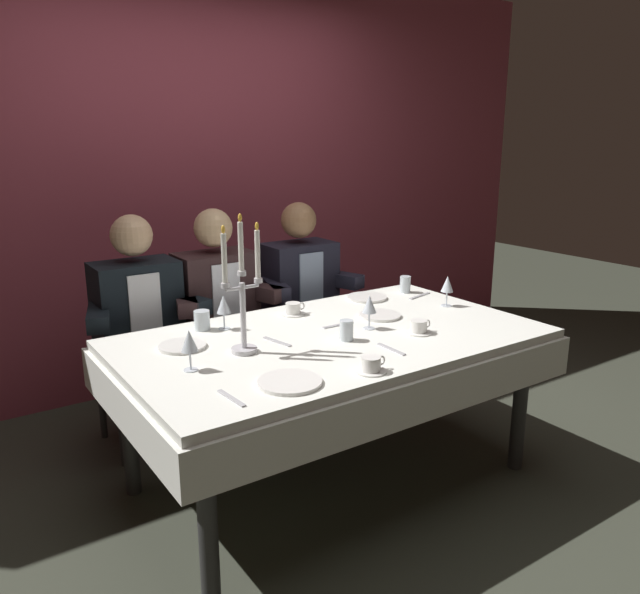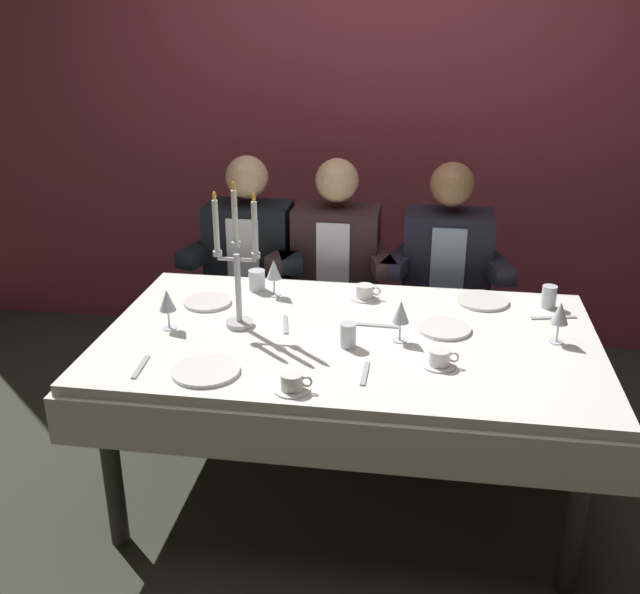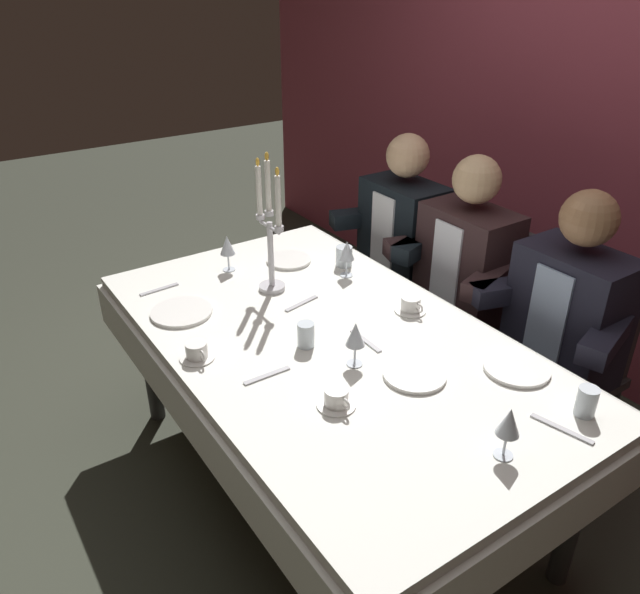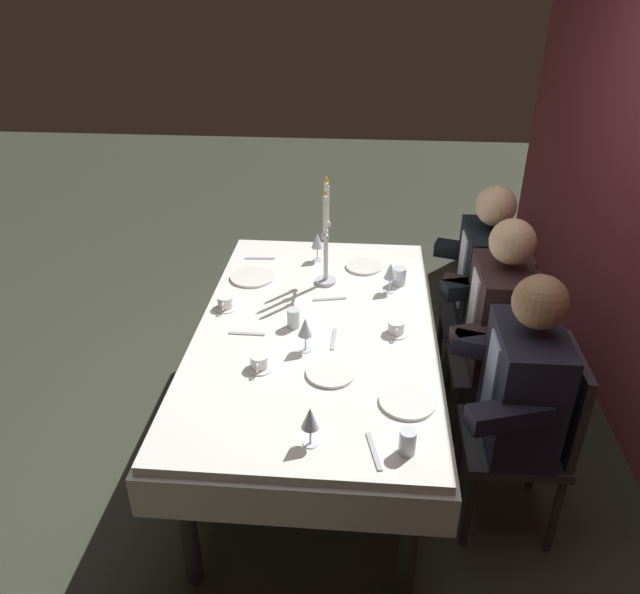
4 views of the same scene
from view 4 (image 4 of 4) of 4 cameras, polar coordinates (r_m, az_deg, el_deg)
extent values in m
plane|color=#35382C|center=(3.35, -0.38, -13.52)|extent=(12.00, 12.00, 0.00)
cube|color=white|center=(2.90, -0.43, -3.09)|extent=(1.90, 1.10, 0.04)
cube|color=white|center=(2.97, -0.42, -4.88)|extent=(1.94, 1.14, 0.18)
cylinder|color=#2D2D2D|center=(3.85, -5.71, -0.79)|extent=(0.07, 0.07, 0.70)
cylinder|color=#2D2D2D|center=(2.60, -12.20, -19.55)|extent=(0.07, 0.07, 0.70)
cylinder|color=#2D2D2D|center=(3.80, 7.16, -1.32)|extent=(0.07, 0.07, 0.70)
cylinder|color=#2D2D2D|center=(2.53, 8.28, -20.98)|extent=(0.07, 0.07, 0.70)
cylinder|color=silver|center=(3.27, 0.53, 1.49)|extent=(0.11, 0.11, 0.02)
cylinder|color=silver|center=(3.20, 0.54, 3.86)|extent=(0.02, 0.02, 0.28)
cylinder|color=silver|center=(3.13, 0.56, 6.84)|extent=(0.04, 0.04, 0.02)
cylinder|color=white|center=(3.08, 0.57, 8.72)|extent=(0.02, 0.02, 0.20)
ellipsoid|color=yellow|center=(3.05, 0.58, 10.77)|extent=(0.02, 0.02, 0.03)
cylinder|color=silver|center=(3.11, 0.50, 5.55)|extent=(0.07, 0.01, 0.01)
cylinder|color=silver|center=(3.07, 0.45, 5.61)|extent=(0.04, 0.04, 0.02)
cylinder|color=white|center=(3.03, 0.46, 7.51)|extent=(0.02, 0.02, 0.20)
ellipsoid|color=yellow|center=(2.99, 0.47, 9.58)|extent=(0.02, 0.02, 0.03)
cylinder|color=silver|center=(3.18, 0.60, 6.10)|extent=(0.08, 0.01, 0.01)
cylinder|color=silver|center=(3.21, 0.65, 6.70)|extent=(0.04, 0.04, 0.02)
cylinder|color=white|center=(3.17, 0.66, 8.52)|extent=(0.02, 0.02, 0.20)
ellipsoid|color=yellow|center=(3.13, 0.68, 10.51)|extent=(0.02, 0.02, 0.03)
cylinder|color=white|center=(3.33, -6.26, 1.86)|extent=(0.24, 0.24, 0.01)
cylinder|color=white|center=(2.46, 8.08, -9.56)|extent=(0.22, 0.22, 0.01)
cylinder|color=white|center=(2.59, 1.00, -7.01)|extent=(0.21, 0.21, 0.01)
cylinder|color=white|center=(3.43, 4.11, 2.84)|extent=(0.20, 0.20, 0.01)
cylinder|color=silver|center=(2.73, -1.34, -4.88)|extent=(0.06, 0.06, 0.00)
cylinder|color=silver|center=(2.71, -1.35, -4.19)|extent=(0.01, 0.01, 0.07)
cone|color=silver|center=(2.67, -1.37, -2.76)|extent=(0.07, 0.07, 0.08)
cylinder|color=maroon|center=(2.68, -1.36, -3.21)|extent=(0.04, 0.04, 0.03)
cylinder|color=silver|center=(3.21, 6.41, 0.54)|extent=(0.06, 0.06, 0.00)
cylinder|color=silver|center=(3.19, 6.45, 1.16)|extent=(0.01, 0.01, 0.07)
cone|color=silver|center=(3.15, 6.53, 2.44)|extent=(0.07, 0.07, 0.08)
cylinder|color=maroon|center=(3.16, 6.51, 2.05)|extent=(0.04, 0.04, 0.03)
cylinder|color=silver|center=(3.51, -0.25, 3.47)|extent=(0.06, 0.06, 0.00)
cylinder|color=silver|center=(3.50, -0.25, 4.05)|extent=(0.01, 0.01, 0.07)
cone|color=silver|center=(3.46, -0.25, 5.25)|extent=(0.07, 0.07, 0.08)
cylinder|color=silver|center=(2.27, -0.89, -13.37)|extent=(0.06, 0.06, 0.00)
cylinder|color=silver|center=(2.24, -0.89, -12.63)|extent=(0.01, 0.01, 0.07)
cone|color=silver|center=(2.19, -0.91, -11.08)|extent=(0.07, 0.07, 0.08)
cylinder|color=maroon|center=(2.21, -0.91, -11.56)|extent=(0.04, 0.04, 0.03)
cylinder|color=silver|center=(3.27, 7.32, 1.94)|extent=(0.07, 0.07, 0.09)
cylinder|color=silver|center=(2.87, -2.47, -1.96)|extent=(0.06, 0.06, 0.09)
cylinder|color=silver|center=(2.23, 8.10, -13.11)|extent=(0.06, 0.06, 0.10)
cylinder|color=white|center=(3.08, -8.70, -0.92)|extent=(0.12, 0.12, 0.01)
cylinder|color=white|center=(3.06, -8.74, -0.43)|extent=(0.08, 0.08, 0.05)
torus|color=white|center=(3.02, -8.95, -0.86)|extent=(0.04, 0.01, 0.04)
cylinder|color=white|center=(2.87, 7.02, -3.27)|extent=(0.12, 0.12, 0.01)
cylinder|color=white|center=(2.85, 7.05, -2.75)|extent=(0.08, 0.08, 0.05)
torus|color=white|center=(2.81, 7.08, -3.25)|extent=(0.04, 0.01, 0.04)
cylinder|color=white|center=(2.64, -5.60, -6.47)|extent=(0.12, 0.12, 0.01)
cylinder|color=white|center=(2.62, -5.63, -5.93)|extent=(0.08, 0.08, 0.05)
torus|color=white|center=(2.58, -5.82, -6.52)|extent=(0.04, 0.01, 0.04)
cube|color=#B7B7BC|center=(3.11, 0.89, -0.18)|extent=(0.05, 0.17, 0.01)
cube|color=#B7B7BC|center=(2.80, 1.28, -3.91)|extent=(0.17, 0.02, 0.01)
cube|color=#B7B7BC|center=(2.86, -6.79, -3.38)|extent=(0.02, 0.17, 0.01)
cube|color=#B7B7BC|center=(2.25, 5.01, -14.00)|extent=(0.19, 0.06, 0.01)
cube|color=#B7B7BC|center=(3.54, -5.59, 3.58)|extent=(0.03, 0.17, 0.01)
cylinder|color=#2D2D2D|center=(3.87, 11.05, -3.55)|extent=(0.04, 0.04, 0.42)
cylinder|color=#2D2D2D|center=(3.57, 11.56, -6.70)|extent=(0.04, 0.04, 0.42)
cylinder|color=#2D2D2D|center=(3.93, 16.28, -3.71)|extent=(0.04, 0.04, 0.42)
cylinder|color=#2D2D2D|center=(3.64, 17.22, -6.81)|extent=(0.04, 0.04, 0.42)
cube|color=#2D2D2D|center=(3.62, 14.47, -2.14)|extent=(0.42, 0.42, 0.04)
cube|color=#2D2D2D|center=(3.55, 17.97, 1.06)|extent=(0.38, 0.04, 0.44)
cube|color=black|center=(3.48, 15.06, 1.92)|extent=(0.42, 0.26, 0.54)
cube|color=white|center=(3.45, 12.92, 2.47)|extent=(0.16, 0.01, 0.40)
sphere|color=tan|center=(3.32, 15.96, 8.12)|extent=(0.21, 0.21, 0.21)
cube|color=black|center=(3.64, 13.08, 4.15)|extent=(0.19, 0.34, 0.08)
cube|color=black|center=(3.26, 13.99, 0.83)|extent=(0.19, 0.34, 0.08)
cylinder|color=#2D2D2D|center=(3.50, 11.69, -7.52)|extent=(0.04, 0.04, 0.42)
cylinder|color=#2D2D2D|center=(3.23, 12.32, -11.36)|extent=(0.04, 0.04, 0.42)
cylinder|color=#2D2D2D|center=(3.57, 17.47, -7.61)|extent=(0.04, 0.04, 0.42)
cylinder|color=#2D2D2D|center=(3.30, 18.63, -11.36)|extent=(0.04, 0.04, 0.42)
cube|color=#2D2D2D|center=(3.26, 15.56, -6.24)|extent=(0.42, 0.42, 0.04)
cube|color=#2D2D2D|center=(3.17, 19.50, -2.76)|extent=(0.38, 0.04, 0.44)
cube|color=#322022|center=(3.10, 16.27, -1.88)|extent=(0.42, 0.26, 0.54)
cube|color=white|center=(3.06, 13.88, -1.32)|extent=(0.16, 0.01, 0.40)
sphere|color=#D7AE7F|center=(2.92, 17.37, 4.92)|extent=(0.21, 0.21, 0.21)
cube|color=#322022|center=(3.25, 14.00, 0.80)|extent=(0.19, 0.34, 0.08)
cube|color=#322022|center=(2.88, 15.15, -3.41)|extent=(0.19, 0.34, 0.08)
cylinder|color=#2D2D2D|center=(3.09, 12.69, -13.62)|extent=(0.04, 0.04, 0.42)
cylinder|color=#2D2D2D|center=(2.84, 13.55, -18.57)|extent=(0.04, 0.04, 0.42)
cylinder|color=#2D2D2D|center=(3.16, 19.33, -13.55)|extent=(0.04, 0.04, 0.42)
cylinder|color=#2D2D2D|center=(2.92, 20.90, -18.33)|extent=(0.04, 0.04, 0.42)
cube|color=#2D2D2D|center=(2.84, 17.30, -12.67)|extent=(0.42, 0.42, 0.04)
cube|color=#2D2D2D|center=(2.74, 21.96, -8.84)|extent=(0.38, 0.04, 0.44)
cube|color=black|center=(2.66, 18.23, -8.01)|extent=(0.42, 0.26, 0.54)
cube|color=#8A9CB8|center=(2.61, 15.44, -7.46)|extent=(0.16, 0.01, 0.40)
sphere|color=#996C48|center=(2.45, 19.70, -0.43)|extent=(0.21, 0.21, 0.21)
cube|color=black|center=(2.79, 15.48, -4.60)|extent=(0.19, 0.34, 0.08)
cube|color=black|center=(2.45, 17.09, -10.37)|extent=(0.19, 0.34, 0.08)
camera|label=1|loc=(4.71, -27.74, 18.46)|focal=34.80mm
camera|label=2|loc=(3.52, -48.94, 14.48)|focal=40.86mm
camera|label=3|loc=(1.61, -51.10, 6.44)|focal=34.69mm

